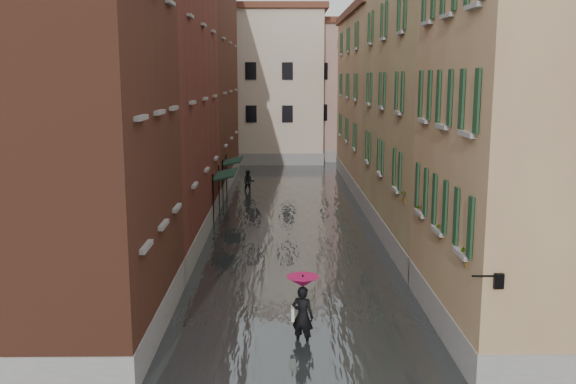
{
  "coord_description": "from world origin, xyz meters",
  "views": [
    {
      "loc": [
        -0.59,
        -19.9,
        7.56
      ],
      "look_at": [
        -0.29,
        5.35,
        3.0
      ],
      "focal_mm": 40.0,
      "sensor_mm": 36.0,
      "label": 1
    }
  ],
  "objects": [
    {
      "name": "wall_lantern",
      "position": [
        4.33,
        -6.0,
        3.01
      ],
      "size": [
        0.71,
        0.22,
        0.35
      ],
      "color": "black",
      "rests_on": "ground"
    },
    {
      "name": "building_end_pink",
      "position": [
        6.0,
        40.0,
        6.0
      ],
      "size": [
        10.0,
        9.0,
        12.0
      ],
      "primitive_type": "cube",
      "color": "tan",
      "rests_on": "ground"
    },
    {
      "name": "building_end_cream",
      "position": [
        -3.0,
        38.0,
        6.5
      ],
      "size": [
        12.0,
        9.0,
        13.0
      ],
      "primitive_type": "cube",
      "color": "beige",
      "rests_on": "ground"
    },
    {
      "name": "building_left_near",
      "position": [
        -7.0,
        -2.0,
        6.5
      ],
      "size": [
        6.0,
        8.0,
        13.0
      ],
      "primitive_type": "cube",
      "color": "brown",
      "rests_on": "ground"
    },
    {
      "name": "awning_near",
      "position": [
        -3.48,
        13.11,
        2.47
      ],
      "size": [
        1.09,
        3.18,
        2.8
      ],
      "color": "#173426",
      "rests_on": "ground"
    },
    {
      "name": "window_planters",
      "position": [
        4.12,
        -0.75,
        3.51
      ],
      "size": [
        0.59,
        8.72,
        0.84
      ],
      "color": "brown",
      "rests_on": "ground"
    },
    {
      "name": "building_right_far",
      "position": [
        7.0,
        24.0,
        5.75
      ],
      "size": [
        6.0,
        16.0,
        11.5
      ],
      "primitive_type": "cube",
      "color": "#996E4F",
      "rests_on": "ground"
    },
    {
      "name": "floodwater",
      "position": [
        0.0,
        13.0,
        0.1
      ],
      "size": [
        10.0,
        60.0,
        0.2
      ],
      "primitive_type": "cube",
      "color": "#414648",
      "rests_on": "ground"
    },
    {
      "name": "building_left_mid",
      "position": [
        -7.0,
        9.0,
        6.25
      ],
      "size": [
        6.0,
        14.0,
        12.5
      ],
      "primitive_type": "cube",
      "color": "maroon",
      "rests_on": "ground"
    },
    {
      "name": "building_right_mid",
      "position": [
        7.0,
        9.0,
        6.5
      ],
      "size": [
        6.0,
        14.0,
        13.0
      ],
      "primitive_type": "cube",
      "color": "tan",
      "rests_on": "ground"
    },
    {
      "name": "building_right_near",
      "position": [
        7.0,
        -2.0,
        5.75
      ],
      "size": [
        6.0,
        8.0,
        11.5
      ],
      "primitive_type": "cube",
      "color": "#996E4F",
      "rests_on": "ground"
    },
    {
      "name": "pedestrian_main",
      "position": [
        0.03,
        -2.73,
        1.23
      ],
      "size": [
        0.94,
        0.94,
        2.06
      ],
      "color": "black",
      "rests_on": "ground"
    },
    {
      "name": "awning_far",
      "position": [
        -3.49,
        18.29,
        2.46
      ],
      "size": [
        1.09,
        2.74,
        2.8
      ],
      "color": "#173426",
      "rests_on": "ground"
    },
    {
      "name": "building_left_far",
      "position": [
        -7.0,
        24.0,
        7.0
      ],
      "size": [
        6.0,
        16.0,
        14.0
      ],
      "primitive_type": "cube",
      "color": "brown",
      "rests_on": "ground"
    },
    {
      "name": "ground",
      "position": [
        0.0,
        0.0,
        0.0
      ],
      "size": [
        120.0,
        120.0,
        0.0
      ],
      "primitive_type": "plane",
      "color": "slate",
      "rests_on": "ground"
    },
    {
      "name": "pedestrian_far",
      "position": [
        -2.66,
        21.27,
        0.78
      ],
      "size": [
        0.79,
        0.64,
        1.57
      ],
      "primitive_type": "imported",
      "rotation": [
        0.0,
        0.0,
        0.06
      ],
      "color": "black",
      "rests_on": "ground"
    }
  ]
}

